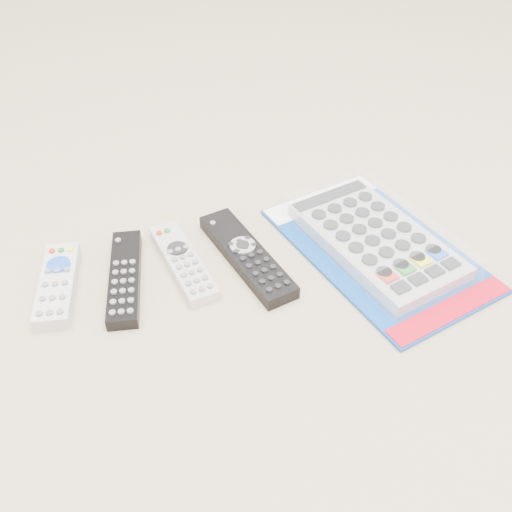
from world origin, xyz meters
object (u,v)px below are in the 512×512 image
object	(u,v)px
remote_small_grey	(58,284)
remote_slim_black	(125,277)
remote_large_black	(247,255)
remote_silver_dvd	(183,262)
jumbo_remote_packaged	(376,239)

from	to	relation	value
remote_small_grey	remote_slim_black	bearing A→B (deg)	1.58
remote_large_black	remote_silver_dvd	bearing A→B (deg)	157.86
jumbo_remote_packaged	remote_silver_dvd	bearing A→B (deg)	157.20
remote_small_grey	jumbo_remote_packaged	world-z (taller)	jumbo_remote_packaged
remote_slim_black	remote_silver_dvd	xyz separation A→B (m)	(0.09, 0.01, -0.00)
remote_silver_dvd	jumbo_remote_packaged	size ratio (longest dim) A/B	0.48
remote_large_black	remote_slim_black	bearing A→B (deg)	164.88
remote_small_grey	remote_silver_dvd	world-z (taller)	remote_small_grey
remote_large_black	remote_small_grey	bearing A→B (deg)	162.98
remote_silver_dvd	remote_large_black	distance (m)	0.10
remote_small_grey	remote_slim_black	world-z (taller)	remote_small_grey
remote_large_black	jumbo_remote_packaged	size ratio (longest dim) A/B	0.58
remote_large_black	jumbo_remote_packaged	world-z (taller)	jumbo_remote_packaged
remote_small_grey	jumbo_remote_packaged	size ratio (longest dim) A/B	0.44
remote_small_grey	remote_slim_black	distance (m)	0.09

